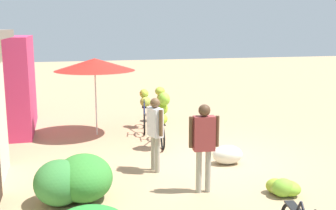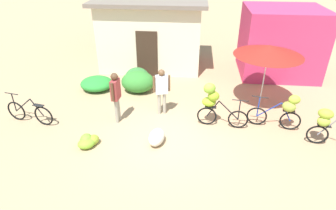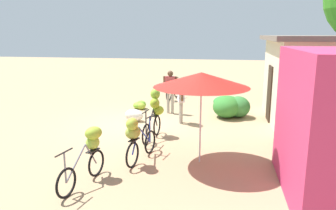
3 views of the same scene
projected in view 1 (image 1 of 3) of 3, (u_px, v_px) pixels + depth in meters
ground_plane at (210, 159)px, 9.96m from camera, size 60.00×60.00×0.00m
hedge_bush_front_right at (59, 182)px, 7.36m from camera, size 0.99×0.90×0.80m
hedge_bush_mid at (84, 177)px, 7.57m from camera, size 1.30×1.05×0.83m
market_umbrella at (95, 65)px, 11.79m from camera, size 2.29×2.29×2.24m
bicycle_near_pile at (162, 116)px, 10.72m from camera, size 1.60×0.43×1.49m
bicycle_center_loaded at (145, 107)px, 12.78m from camera, size 1.61×0.53×1.21m
bicycle_by_shop at (160, 100)px, 13.99m from camera, size 1.64×0.49×1.16m
banana_pile_on_ground at (283, 188)px, 7.78m from camera, size 0.69×0.72×0.35m
produce_sack at (227, 155)px, 9.55m from camera, size 0.55×0.76×0.44m
person_vendor at (204, 139)px, 7.77m from camera, size 0.24×0.58×1.71m
person_bystander at (155, 127)px, 8.94m from camera, size 0.56×0.30×1.63m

